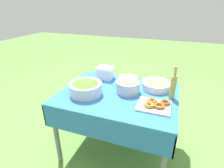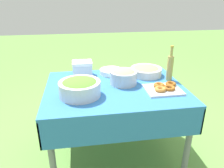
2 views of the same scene
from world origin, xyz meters
name	(u,v)px [view 2 (image 2 of 2)]	position (x,y,z in m)	size (l,w,h in m)	color
ground_plane	(114,155)	(0.00, 0.00, 0.00)	(14.00, 14.00, 0.00)	#609342
picnic_table	(115,97)	(0.00, 0.00, 0.65)	(1.19, 0.91, 0.75)	#2D6BB2
salad_bowl	(80,87)	(0.30, 0.13, 0.82)	(0.33, 0.33, 0.14)	silver
pasta_bowl	(124,76)	(-0.09, -0.05, 0.82)	(0.24, 0.24, 0.14)	#B2B7BC
donut_platter	(164,88)	(-0.39, 0.14, 0.77)	(0.30, 0.25, 0.05)	silver
plate_stack	(111,72)	(-0.02, -0.32, 0.78)	(0.23, 0.23, 0.05)	white
olive_oil_bottle	(170,67)	(-0.52, -0.07, 0.88)	(0.06, 0.06, 0.33)	#998E4C
bread_bowl	(146,71)	(-0.35, -0.24, 0.80)	(0.30, 0.30, 0.09)	silver
cooler_box	(82,69)	(0.27, -0.30, 0.83)	(0.19, 0.15, 0.15)	silver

